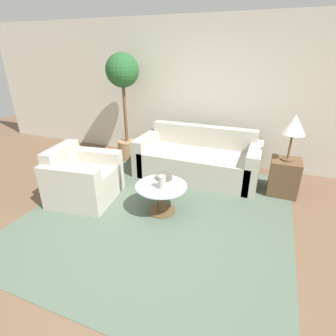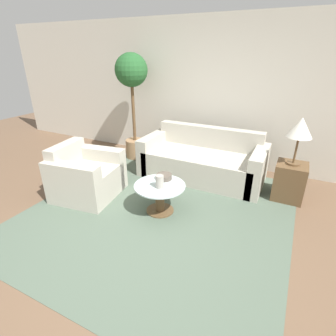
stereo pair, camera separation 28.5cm
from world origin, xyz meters
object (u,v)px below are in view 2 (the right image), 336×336
at_px(armchair, 85,177).
at_px(coffee_table, 160,194).
at_px(potted_plant, 132,87).
at_px(bowl, 164,177).
at_px(table_lamp, 301,129).
at_px(vase, 160,182).
at_px(sofa_main, 203,161).

xyz_separation_m(armchair, coffee_table, (1.24, 0.08, -0.03)).
xyz_separation_m(potted_plant, bowl, (1.37, -1.36, -0.96)).
height_order(table_lamp, potted_plant, potted_plant).
bearing_deg(armchair, bowl, -85.13).
bearing_deg(table_lamp, bowl, -148.04).
relative_size(armchair, potted_plant, 0.50).
relative_size(coffee_table, bowl, 3.17).
height_order(armchair, coffee_table, armchair).
bearing_deg(coffee_table, vase, -59.37).
bearing_deg(coffee_table, sofa_main, 84.10).
relative_size(table_lamp, bowl, 3.12).
height_order(coffee_table, vase, vase).
xyz_separation_m(armchair, vase, (1.27, 0.03, 0.20)).
xyz_separation_m(coffee_table, vase, (0.04, -0.06, 0.23)).
bearing_deg(potted_plant, armchair, -84.25).
bearing_deg(table_lamp, coffee_table, -142.80).
height_order(table_lamp, bowl, table_lamp).
distance_m(sofa_main, table_lamp, 1.61).
bearing_deg(vase, potted_plant, 131.79).
bearing_deg(sofa_main, vase, -94.21).
bearing_deg(bowl, coffee_table, -81.08).
bearing_deg(vase, armchair, -178.85).
bearing_deg(sofa_main, table_lamp, -6.78).
xyz_separation_m(sofa_main, vase, (-0.10, -1.39, 0.21)).
relative_size(coffee_table, vase, 3.96).
relative_size(potted_plant, bowl, 9.28).
bearing_deg(bowl, table_lamp, 31.96).
distance_m(table_lamp, vase, 2.02).
xyz_separation_m(armchair, bowl, (1.21, 0.27, 0.15)).
distance_m(coffee_table, vase, 0.24).
bearing_deg(sofa_main, bowl, -98.33).
distance_m(sofa_main, bowl, 1.16).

